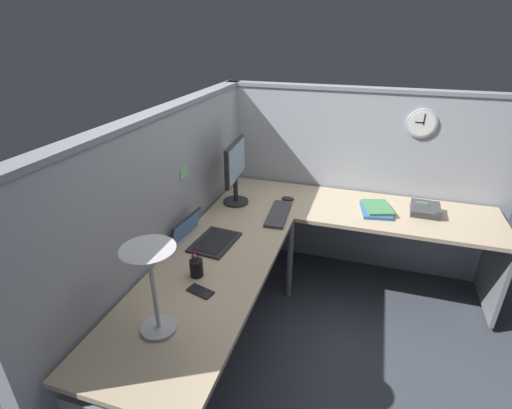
# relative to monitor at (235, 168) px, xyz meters

# --- Properties ---
(ground_plane) EXTENTS (6.80, 6.80, 0.00)m
(ground_plane) POSITION_rel_monitor_xyz_m (-0.27, -0.64, -1.02)
(ground_plane) COLOR #383D47
(cubicle_wall_back) EXTENTS (2.57, 0.12, 1.58)m
(cubicle_wall_back) POSITION_rel_monitor_xyz_m (-0.63, 0.23, -0.23)
(cubicle_wall_back) COLOR #999EA8
(cubicle_wall_back) RESTS_ON ground
(cubicle_wall_right) EXTENTS (0.12, 2.37, 1.58)m
(cubicle_wall_right) POSITION_rel_monitor_xyz_m (0.60, -0.90, -0.23)
(cubicle_wall_right) COLOR #999EA8
(cubicle_wall_right) RESTS_ON ground
(desk) EXTENTS (2.35, 2.15, 0.73)m
(desk) POSITION_rel_monitor_xyz_m (-0.41, -0.69, -0.39)
(desk) COLOR tan
(desk) RESTS_ON ground
(monitor) EXTENTS (0.46, 0.20, 0.50)m
(monitor) POSITION_rel_monitor_xyz_m (0.00, 0.00, 0.00)
(monitor) COLOR #232326
(monitor) RESTS_ON desk
(laptop) EXTENTS (0.37, 0.41, 0.22)m
(laptop) POSITION_rel_monitor_xyz_m (-0.61, 0.02, -0.27)
(laptop) COLOR #232326
(laptop) RESTS_ON desk
(keyboard) EXTENTS (0.44, 0.17, 0.02)m
(keyboard) POSITION_rel_monitor_xyz_m (-0.11, -0.38, -0.28)
(keyboard) COLOR #38383D
(keyboard) RESTS_ON desk
(computer_mouse) EXTENTS (0.06, 0.10, 0.03)m
(computer_mouse) POSITION_rel_monitor_xyz_m (0.16, -0.39, -0.28)
(computer_mouse) COLOR #232326
(computer_mouse) RESTS_ON desk
(desk_lamp_dome) EXTENTS (0.24, 0.24, 0.44)m
(desk_lamp_dome) POSITION_rel_monitor_xyz_m (-1.41, -0.13, 0.07)
(desk_lamp_dome) COLOR #B7BABF
(desk_lamp_dome) RESTS_ON desk
(pen_cup) EXTENTS (0.08, 0.08, 0.18)m
(pen_cup) POSITION_rel_monitor_xyz_m (-0.98, -0.12, -0.24)
(pen_cup) COLOR black
(pen_cup) RESTS_ON desk
(cell_phone) EXTENTS (0.10, 0.16, 0.01)m
(cell_phone) POSITION_rel_monitor_xyz_m (-1.11, -0.20, -0.29)
(cell_phone) COLOR black
(cell_phone) RESTS_ON desk
(office_phone) EXTENTS (0.20, 0.21, 0.11)m
(office_phone) POSITION_rel_monitor_xyz_m (0.23, -1.43, -0.26)
(office_phone) COLOR #38383D
(office_phone) RESTS_ON desk
(book_stack) EXTENTS (0.32, 0.27, 0.04)m
(book_stack) POSITION_rel_monitor_xyz_m (0.17, -1.08, -0.27)
(book_stack) COLOR #335999
(book_stack) RESTS_ON desk
(wall_clock) EXTENTS (0.04, 0.22, 0.22)m
(wall_clock) POSITION_rel_monitor_xyz_m (0.55, -1.32, 0.32)
(wall_clock) COLOR #B7BABF
(pinned_note_leftmost) EXTENTS (0.10, 0.00, 0.08)m
(pinned_note_leftmost) POSITION_rel_monitor_xyz_m (-0.48, 0.18, 0.12)
(pinned_note_leftmost) COLOR #8CCC99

